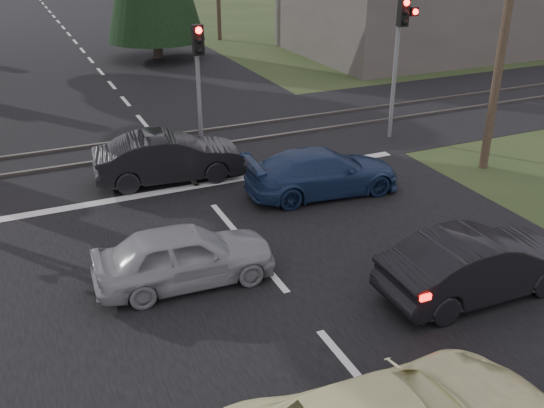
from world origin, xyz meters
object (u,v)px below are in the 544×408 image
silver_car (185,255)px  dark_car_far (169,158)px  traffic_signal_center (199,68)px  blue_sedan (323,172)px  traffic_signal_right (401,41)px  dark_hatchback (479,265)px  utility_pole_near (508,8)px

silver_car → dark_car_far: (1.20, 5.50, 0.06)m
traffic_signal_center → blue_sedan: 5.28m
silver_car → blue_sedan: (4.80, 2.87, -0.01)m
traffic_signal_right → dark_hatchback: traffic_signal_right is taller
utility_pole_near → dark_car_far: size_ratio=2.11×
utility_pole_near → dark_hatchback: bearing=-133.1°
traffic_signal_right → dark_car_far: traffic_signal_right is taller
dark_hatchback → dark_car_far: size_ratio=0.97×
traffic_signal_right → dark_hatchback: size_ratio=1.13×
utility_pole_near → blue_sedan: bearing=176.6°
utility_pole_near → silver_car: (-10.26, -2.54, -4.09)m
traffic_signal_right → utility_pole_near: 3.87m
blue_sedan → utility_pole_near: bearing=-88.7°
traffic_signal_right → blue_sedan: 6.12m
blue_sedan → dark_hatchback: bearing=-171.0°
traffic_signal_center → silver_car: (-2.76, -7.22, -2.17)m
traffic_signal_right → traffic_signal_center: bearing=169.6°
utility_pole_near → blue_sedan: (-5.46, 0.33, -4.10)m
silver_car → dark_car_far: dark_car_far is taller
utility_pole_near → dark_car_far: (-9.06, 2.96, -4.02)m
traffic_signal_center → blue_sedan: traffic_signal_center is taller
utility_pole_near → silver_car: size_ratio=2.40×
traffic_signal_right → blue_sedan: size_ratio=1.09×
dark_hatchback → blue_sedan: bearing=5.1°
dark_hatchback → dark_car_far: dark_car_far is taller
traffic_signal_center → silver_car: 8.03m
dark_hatchback → dark_car_far: (-4.03, 8.33, 0.02)m
blue_sedan → dark_car_far: bearing=58.6°
utility_pole_near → dark_car_far: bearing=161.9°
utility_pole_near → traffic_signal_center: bearing=148.0°
utility_pole_near → dark_hatchback: 8.39m
silver_car → dark_car_far: size_ratio=0.88×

